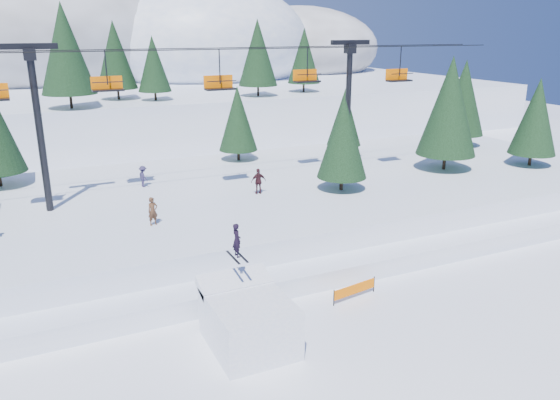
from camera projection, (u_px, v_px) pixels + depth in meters
name	position (u px, v px, depth m)	size (l,w,h in m)	color
ground	(304.00, 357.00, 23.64)	(160.00, 160.00, 0.00)	white
mid_shelf	(188.00, 210.00, 38.83)	(70.00, 22.00, 2.50)	white
berm	(238.00, 273.00, 30.40)	(70.00, 6.00, 1.10)	white
mountain_ridge	(51.00, 56.00, 82.15)	(119.00, 60.65, 26.46)	white
jump_kicker	(248.00, 319.00, 24.22)	(3.39, 4.61, 5.27)	white
chairlift	(199.00, 94.00, 36.93)	(46.00, 3.21, 10.28)	black
conifer_stand	(192.00, 128.00, 38.23)	(62.26, 15.89, 9.11)	black
distant_skiers	(187.00, 185.00, 37.39)	(26.29, 9.31, 1.82)	#2C2A46
banner_near	(354.00, 289.00, 28.56)	(2.82, 0.52, 0.90)	black
banner_far	(381.00, 263.00, 31.82)	(2.86, 0.11, 0.90)	black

